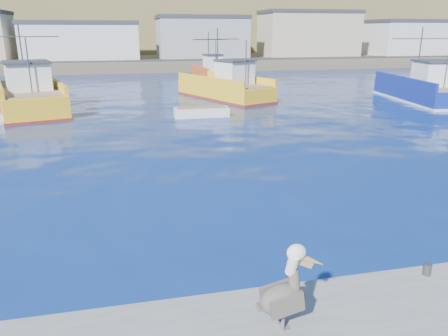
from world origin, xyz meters
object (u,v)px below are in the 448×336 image
trawler_blue (423,89)px  trawler_yellow_a (29,95)px  trawler_yellow_b (226,87)px  skiff_mid (201,113)px  boat_orange (211,72)px  pelican (286,293)px  skiff_far (421,83)px

trawler_blue → trawler_yellow_a: bearing=174.8°
trawler_yellow_b → trawler_blue: (17.25, -5.56, 0.03)m
trawler_yellow_b → trawler_blue: 18.13m
trawler_yellow_b → skiff_mid: bearing=-114.4°
boat_orange → pelican: boat_orange is taller
trawler_yellow_a → pelican: (10.40, -31.25, 0.10)m
trawler_blue → skiff_mid: size_ratio=2.97×
trawler_yellow_a → skiff_mid: 14.55m
skiff_far → pelican: pelican is taller
boat_orange → pelican: bearing=-99.6°
skiff_mid → skiff_far: 32.39m
skiff_far → pelican: bearing=-129.2°
skiff_mid → trawler_yellow_b: bearing=65.6°
trawler_yellow_a → trawler_blue: trawler_yellow_a is taller
skiff_far → pelican: (-31.92, -39.16, 1.01)m
boat_orange → trawler_yellow_a: bearing=-135.2°
skiff_far → pelican: 50.53m
trawler_yellow_b → skiff_far: (25.26, 5.48, -0.78)m
trawler_yellow_a → trawler_blue: (34.31, -3.13, -0.10)m
trawler_yellow_a → skiff_far: size_ratio=3.77×
trawler_blue → boat_orange: (-15.45, 21.85, -0.04)m
skiff_far → pelican: size_ratio=2.11×
trawler_blue → boat_orange: size_ratio=1.44×
trawler_yellow_b → skiff_mid: 9.48m
trawler_yellow_b → skiff_far: size_ratio=3.10×
trawler_yellow_a → boat_orange: bearing=44.8°
trawler_blue → skiff_mid: trawler_blue is taller
boat_orange → skiff_mid: bearing=-102.9°
trawler_yellow_b → pelican: (-6.66, -33.68, 0.23)m
boat_orange → pelican: 50.69m
trawler_blue → skiff_far: 13.66m
skiff_mid → trawler_yellow_a: bearing=154.8°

